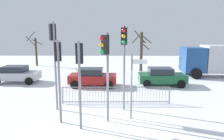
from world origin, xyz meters
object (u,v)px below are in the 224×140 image
traffic_light_foreground_left (58,63)px  traffic_light_rear_right (124,49)px  car_silver_trailing (16,74)px  delivery_truck (220,59)px  traffic_light_mid_left (53,46)px  traffic_light_foreground_right (80,65)px  traffic_light_mid_right (106,58)px  car_red_mid (92,77)px  car_green_far (162,76)px  direction_sign_post (133,84)px  bare_tree_centre (36,50)px  bare_tree_left (141,50)px

traffic_light_foreground_left → traffic_light_rear_right: 3.56m
car_silver_trailing → delivery_truck: (18.88, 2.80, 0.97)m
traffic_light_foreground_left → traffic_light_mid_left: bearing=91.2°
traffic_light_foreground_right → car_silver_trailing: bearing=125.2°
traffic_light_mid_right → car_red_mid: bearing=-40.4°
car_red_mid → car_green_far: bearing=4.4°
traffic_light_foreground_right → direction_sign_post: bearing=20.0°
car_green_far → car_silver_trailing: 12.46m
bare_tree_centre → car_green_far: bearing=-36.1°
delivery_truck → car_green_far: bearing=30.3°
traffic_light_mid_left → car_red_mid: 6.17m
traffic_light_foreground_right → traffic_light_rear_right: traffic_light_rear_right is taller
direction_sign_post → car_red_mid: bearing=119.7°
traffic_light_mid_right → bare_tree_left: bearing=-65.1°
traffic_light_mid_right → traffic_light_rear_right: traffic_light_rear_right is taller
bare_tree_left → direction_sign_post: bearing=-98.8°
traffic_light_foreground_left → direction_sign_post: size_ratio=1.22×
traffic_light_rear_right → bare_tree_left: (2.47, 12.27, -1.00)m
traffic_light_foreground_right → delivery_truck: 16.66m
car_green_far → bare_tree_left: size_ratio=0.84×
traffic_light_foreground_left → bare_tree_centre: bearing=92.9°
traffic_light_mid_right → bare_tree_left: size_ratio=0.95×
traffic_light_foreground_left → car_silver_trailing: size_ratio=1.05×
car_silver_trailing → car_green_far: bearing=-5.0°
traffic_light_mid_right → delivery_truck: (10.76, 11.02, -1.44)m
traffic_light_foreground_right → car_red_mid: bearing=88.7°
direction_sign_post → bare_tree_left: 13.59m
car_silver_trailing → traffic_light_mid_right: bearing=-46.4°
bare_tree_centre → car_silver_trailing: bearing=-79.8°
traffic_light_mid_right → traffic_light_rear_right: 1.87m
traffic_light_mid_right → traffic_light_foreground_right: traffic_light_mid_right is taller
traffic_light_rear_right → direction_sign_post: traffic_light_rear_right is taller
car_red_mid → delivery_truck: size_ratio=0.54×
direction_sign_post → bare_tree_left: size_ratio=0.72×
traffic_light_mid_right → bare_tree_centre: bare_tree_centre is taller
bare_tree_left → car_silver_trailing: bearing=-153.9°
traffic_light_mid_left → direction_sign_post: traffic_light_mid_left is taller
traffic_light_foreground_right → car_silver_trailing: size_ratio=1.04×
traffic_light_mid_right → direction_sign_post: bearing=-122.6°
direction_sign_post → delivery_truck: bearing=55.8°
car_silver_trailing → car_red_mid: (6.75, -1.16, 0.00)m
car_green_far → bare_tree_left: bearing=97.8°
traffic_light_rear_right → direction_sign_post: bearing=117.9°
traffic_light_mid_left → car_green_far: (7.23, 5.56, -2.82)m
car_silver_trailing → delivery_truck: 19.11m
delivery_truck → traffic_light_mid_right: bearing=46.4°
traffic_light_rear_right → car_green_far: traffic_light_rear_right is taller
traffic_light_mid_right → delivery_truck: 15.47m
traffic_light_mid_right → car_red_mid: size_ratio=1.13×
traffic_light_foreground_right → direction_sign_post: traffic_light_foreground_right is taller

